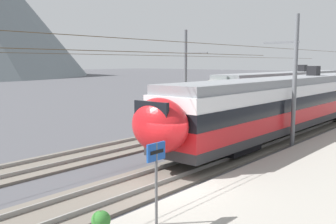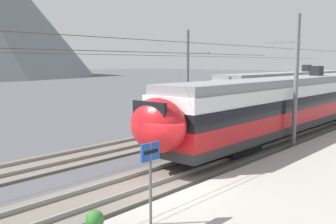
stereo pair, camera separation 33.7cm
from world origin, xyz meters
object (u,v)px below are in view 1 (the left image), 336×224
train_near_platform (288,102)px  platform_sign (156,165)px  catenary_mast_mid (293,79)px  catenary_mast_far_side (187,77)px  train_far_track (285,89)px  potted_plant_platform_edge (101,223)px

train_near_platform → platform_sign: size_ratio=11.41×
catenary_mast_mid → catenary_mast_far_side: 8.96m
catenary_mast_far_side → platform_sign: size_ratio=17.48×
train_near_platform → train_far_track: bearing=24.3°
train_far_track → platform_sign: bearing=-162.9°
train_near_platform → catenary_mast_mid: size_ratio=0.65×
catenary_mast_mid → platform_sign: catenary_mast_mid is taller
train_near_platform → platform_sign: (-16.45, -3.31, -0.22)m
catenary_mast_far_side → train_far_track: bearing=-6.9°
train_far_track → potted_plant_platform_edge: (-30.01, -8.17, -1.55)m
catenary_mast_far_side → potted_plant_platform_edge: (-16.30, -9.83, -3.08)m
train_far_track → catenary_mast_mid: 17.11m
catenary_mast_mid → train_near_platform: bearing=26.1°
train_far_track → catenary_mast_far_side: 13.90m
platform_sign → potted_plant_platform_edge: size_ratio=3.33×
train_near_platform → train_far_track: (12.06, 5.45, -0.00)m
train_near_platform → potted_plant_platform_edge: (-17.94, -2.72, -1.55)m
catenary_mast_mid → potted_plant_platform_edge: bearing=-175.9°
train_far_track → platform_sign: 29.83m
train_near_platform → catenary_mast_mid: catenary_mast_mid is taller
potted_plant_platform_edge → train_near_platform: bearing=8.6°
train_far_track → train_near_platform: bearing=-155.7°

